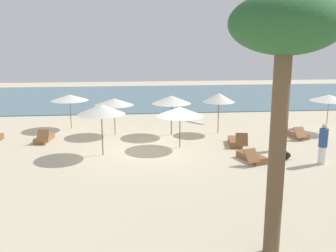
{
  "coord_description": "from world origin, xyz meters",
  "views": [
    {
      "loc": [
        -1.35,
        -17.47,
        5.14
      ],
      "look_at": [
        0.41,
        0.26,
        1.1
      ],
      "focal_mm": 41.34,
      "sensor_mm": 36.0,
      "label": 1
    }
  ],
  "objects_px": {
    "umbrella_3": "(329,98)",
    "surfboard": "(192,121)",
    "umbrella_0": "(114,102)",
    "lounger_4": "(252,157)",
    "umbrella_2": "(219,98)",
    "lounger_5": "(236,142)",
    "palm_1": "(285,35)",
    "dog": "(283,154)",
    "person_4": "(323,144)",
    "umbrella_5": "(70,98)",
    "umbrella_1": "(101,109)",
    "lounger_3": "(44,138)",
    "lounger_0": "(297,134)",
    "umbrella_6": "(180,112)",
    "person_0": "(279,130)",
    "umbrella_4": "(171,100)"
  },
  "relations": [
    {
      "from": "umbrella_1",
      "to": "lounger_3",
      "type": "xyz_separation_m",
      "value": [
        -3.14,
        2.68,
        -1.92
      ]
    },
    {
      "from": "umbrella_1",
      "to": "dog",
      "type": "xyz_separation_m",
      "value": [
        7.89,
        -1.34,
        -1.9
      ]
    },
    {
      "from": "lounger_0",
      "to": "umbrella_5",
      "type": "bearing_deg",
      "value": 165.01
    },
    {
      "from": "person_0",
      "to": "surfboard",
      "type": "distance_m",
      "value": 7.52
    },
    {
      "from": "palm_1",
      "to": "surfboard",
      "type": "distance_m",
      "value": 16.3
    },
    {
      "from": "person_0",
      "to": "surfboard",
      "type": "relative_size",
      "value": 0.85
    },
    {
      "from": "dog",
      "to": "person_0",
      "type": "bearing_deg",
      "value": 77.91
    },
    {
      "from": "umbrella_2",
      "to": "person_4",
      "type": "relative_size",
      "value": 1.29
    },
    {
      "from": "umbrella_2",
      "to": "palm_1",
      "type": "height_order",
      "value": "palm_1"
    },
    {
      "from": "person_4",
      "to": "surfboard",
      "type": "bearing_deg",
      "value": 114.36
    },
    {
      "from": "surfboard",
      "to": "umbrella_5",
      "type": "bearing_deg",
      "value": -170.51
    },
    {
      "from": "lounger_4",
      "to": "surfboard",
      "type": "xyz_separation_m",
      "value": [
        -1.25,
        8.27,
        -0.13
      ]
    },
    {
      "from": "surfboard",
      "to": "umbrella_0",
      "type": "bearing_deg",
      "value": -147.91
    },
    {
      "from": "umbrella_3",
      "to": "umbrella_4",
      "type": "distance_m",
      "value": 8.81
    },
    {
      "from": "umbrella_2",
      "to": "lounger_5",
      "type": "height_order",
      "value": "umbrella_2"
    },
    {
      "from": "umbrella_1",
      "to": "person_0",
      "type": "xyz_separation_m",
      "value": [
        8.16,
        -0.09,
        -1.12
      ]
    },
    {
      "from": "umbrella_1",
      "to": "dog",
      "type": "distance_m",
      "value": 8.23
    },
    {
      "from": "umbrella_6",
      "to": "palm_1",
      "type": "height_order",
      "value": "palm_1"
    },
    {
      "from": "umbrella_0",
      "to": "lounger_4",
      "type": "height_order",
      "value": "umbrella_0"
    },
    {
      "from": "lounger_4",
      "to": "umbrella_5",
      "type": "bearing_deg",
      "value": 140.65
    },
    {
      "from": "umbrella_3",
      "to": "lounger_5",
      "type": "relative_size",
      "value": 1.22
    },
    {
      "from": "umbrella_3",
      "to": "lounger_4",
      "type": "relative_size",
      "value": 1.17
    },
    {
      "from": "umbrella_6",
      "to": "lounger_4",
      "type": "bearing_deg",
      "value": -41.14
    },
    {
      "from": "umbrella_5",
      "to": "umbrella_0",
      "type": "bearing_deg",
      "value": -33.83
    },
    {
      "from": "umbrella_2",
      "to": "lounger_5",
      "type": "relative_size",
      "value": 1.3
    },
    {
      "from": "umbrella_2",
      "to": "umbrella_3",
      "type": "bearing_deg",
      "value": -2.89
    },
    {
      "from": "umbrella_3",
      "to": "umbrella_6",
      "type": "xyz_separation_m",
      "value": [
        -8.67,
        -2.41,
        -0.16
      ]
    },
    {
      "from": "person_4",
      "to": "umbrella_5",
      "type": "bearing_deg",
      "value": 145.87
    },
    {
      "from": "umbrella_2",
      "to": "palm_1",
      "type": "relative_size",
      "value": 0.36
    },
    {
      "from": "person_4",
      "to": "umbrella_3",
      "type": "bearing_deg",
      "value": 60.83
    },
    {
      "from": "lounger_5",
      "to": "palm_1",
      "type": "relative_size",
      "value": 0.28
    },
    {
      "from": "umbrella_1",
      "to": "palm_1",
      "type": "height_order",
      "value": "palm_1"
    },
    {
      "from": "umbrella_0",
      "to": "umbrella_2",
      "type": "bearing_deg",
      "value": -1.4
    },
    {
      "from": "palm_1",
      "to": "umbrella_5",
      "type": "bearing_deg",
      "value": 115.57
    },
    {
      "from": "umbrella_5",
      "to": "lounger_4",
      "type": "distance_m",
      "value": 11.23
    },
    {
      "from": "umbrella_5",
      "to": "lounger_3",
      "type": "distance_m",
      "value": 3.41
    },
    {
      "from": "umbrella_3",
      "to": "umbrella_6",
      "type": "distance_m",
      "value": 9.01
    },
    {
      "from": "lounger_0",
      "to": "surfboard",
      "type": "distance_m",
      "value": 6.68
    },
    {
      "from": "umbrella_3",
      "to": "surfboard",
      "type": "bearing_deg",
      "value": 154.39
    },
    {
      "from": "lounger_5",
      "to": "person_4",
      "type": "bearing_deg",
      "value": -49.23
    },
    {
      "from": "umbrella_5",
      "to": "lounger_5",
      "type": "xyz_separation_m",
      "value": [
        8.6,
        -4.49,
        -1.65
      ]
    },
    {
      "from": "umbrella_1",
      "to": "lounger_4",
      "type": "relative_size",
      "value": 1.3
    },
    {
      "from": "lounger_0",
      "to": "dog",
      "type": "relative_size",
      "value": 2.28
    },
    {
      "from": "dog",
      "to": "umbrella_3",
      "type": "bearing_deg",
      "value": 46.59
    },
    {
      "from": "lounger_5",
      "to": "palm_1",
      "type": "bearing_deg",
      "value": -100.48
    },
    {
      "from": "umbrella_4",
      "to": "dog",
      "type": "distance_m",
      "value": 6.71
    },
    {
      "from": "umbrella_4",
      "to": "lounger_4",
      "type": "height_order",
      "value": "umbrella_4"
    },
    {
      "from": "umbrella_0",
      "to": "dog",
      "type": "relative_size",
      "value": 2.68
    },
    {
      "from": "umbrella_1",
      "to": "palm_1",
      "type": "bearing_deg",
      "value": -62.02
    },
    {
      "from": "umbrella_2",
      "to": "lounger_4",
      "type": "relative_size",
      "value": 1.25
    }
  ]
}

